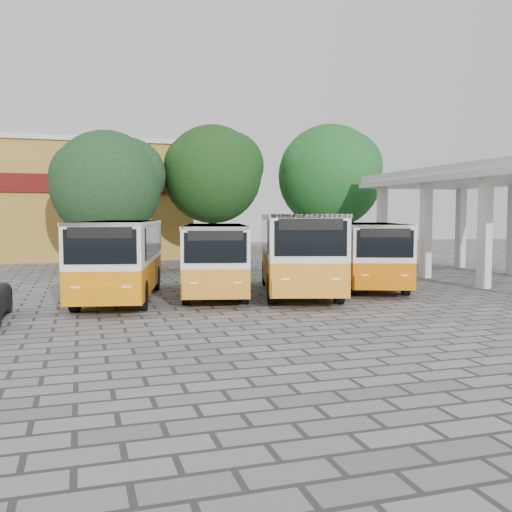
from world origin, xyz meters
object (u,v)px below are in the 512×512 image
object	(u,v)px
bus_centre_right	(298,248)
bus_far_left	(120,254)
bus_centre_left	(215,254)
bus_far_right	(371,250)

from	to	relation	value
bus_centre_right	bus_far_left	bearing A→B (deg)	-166.64
bus_far_left	bus_centre_left	world-z (taller)	bus_far_left
bus_centre_right	bus_far_right	distance (m)	3.77
bus_far_left	bus_far_right	size ratio (longest dim) A/B	1.03
bus_far_left	bus_far_right	distance (m)	10.60
bus_far_left	bus_far_right	xyz separation A→B (m)	(10.59, 0.49, -0.08)
bus_far_left	bus_centre_left	size ratio (longest dim) A/B	1.05
bus_far_left	bus_centre_right	bearing A→B (deg)	9.18
bus_centre_left	bus_centre_right	bearing A→B (deg)	3.15
bus_far_right	bus_centre_left	bearing A→B (deg)	-157.05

